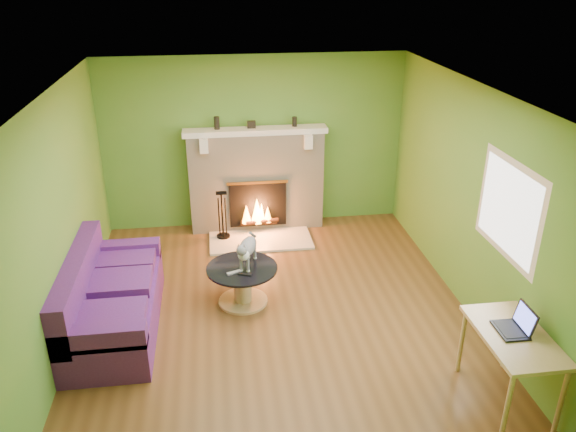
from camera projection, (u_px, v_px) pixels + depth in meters
name	position (u px, v px, depth m)	size (l,w,h in m)	color
floor	(275.00, 308.00, 6.70)	(5.00, 5.00, 0.00)	brown
ceiling	(272.00, 90.00, 5.63)	(5.00, 5.00, 0.00)	white
wall_back	(255.00, 143.00, 8.42)	(5.00, 5.00, 0.00)	#4D882C
wall_front	(314.00, 350.00, 3.91)	(5.00, 5.00, 0.00)	#4D882C
wall_left	(61.00, 220.00, 5.89)	(5.00, 5.00, 0.00)	#4D882C
wall_right	(468.00, 198.00, 6.45)	(5.00, 5.00, 0.00)	#4D882C
window_frame	(509.00, 209.00, 5.53)	(1.20, 1.20, 0.00)	silver
window_pane	(508.00, 209.00, 5.53)	(1.06, 1.06, 0.00)	white
fireplace	(256.00, 180.00, 8.47)	(2.10, 0.46, 1.58)	#C0B99F
hearth	(261.00, 240.00, 8.32)	(1.50, 0.75, 0.03)	beige
mantel	(255.00, 131.00, 8.14)	(2.10, 0.28, 0.08)	white
sofa	(109.00, 301.00, 6.21)	(0.90, 1.99, 0.89)	#4D1B67
coffee_table	(242.00, 282.00, 6.71)	(0.85, 0.85, 0.48)	tan
desk	(513.00, 343.00, 5.02)	(0.59, 1.02, 0.75)	tan
cat	(248.00, 250.00, 6.60)	(0.24, 0.64, 0.40)	#5C5C61
remote_silver	(234.00, 272.00, 6.51)	(0.17, 0.04, 0.02)	gray
remote_black	(245.00, 274.00, 6.47)	(0.16, 0.04, 0.02)	black
laptop	(512.00, 320.00, 4.98)	(0.28, 0.32, 0.24)	black
fire_tools	(222.00, 214.00, 8.23)	(0.20, 0.20, 0.74)	black
mantel_vase_left	(217.00, 123.00, 8.04)	(0.08, 0.08, 0.18)	black
mantel_vase_right	(295.00, 122.00, 8.19)	(0.07, 0.07, 0.14)	black
mantel_box	(251.00, 124.00, 8.12)	(0.12, 0.08, 0.10)	black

